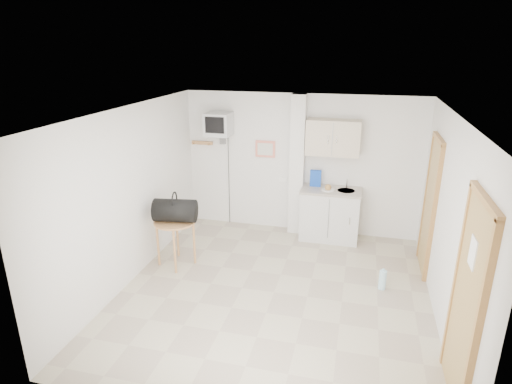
% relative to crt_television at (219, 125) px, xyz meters
% --- Properties ---
extents(ground, '(4.50, 4.50, 0.00)m').
position_rel_crt_television_xyz_m(ground, '(1.45, -2.02, -1.94)').
color(ground, '#B6AB90').
rests_on(ground, ground).
extents(room_envelope, '(4.24, 4.54, 2.55)m').
position_rel_crt_television_xyz_m(room_envelope, '(1.69, -1.93, -0.40)').
color(room_envelope, white).
rests_on(room_envelope, ground).
extents(kitchenette, '(1.03, 0.58, 2.10)m').
position_rel_crt_television_xyz_m(kitchenette, '(2.02, -0.02, -1.13)').
color(kitchenette, silver).
rests_on(kitchenette, ground).
extents(crt_television, '(0.44, 0.45, 2.15)m').
position_rel_crt_television_xyz_m(crt_television, '(0.00, 0.00, 0.00)').
color(crt_television, slate).
rests_on(crt_television, ground).
extents(round_table, '(0.64, 0.64, 0.74)m').
position_rel_crt_television_xyz_m(round_table, '(-0.20, -1.59, -1.30)').
color(round_table, '#AC7F46').
rests_on(round_table, ground).
extents(duffel_bag, '(0.68, 0.44, 0.47)m').
position_rel_crt_television_xyz_m(duffel_bag, '(-0.18, -1.60, -1.02)').
color(duffel_bag, black).
rests_on(duffel_bag, round_table).
extents(water_bottle, '(0.11, 0.11, 0.32)m').
position_rel_crt_television_xyz_m(water_bottle, '(2.91, -1.55, -1.79)').
color(water_bottle, '#ABDCED').
rests_on(water_bottle, ground).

